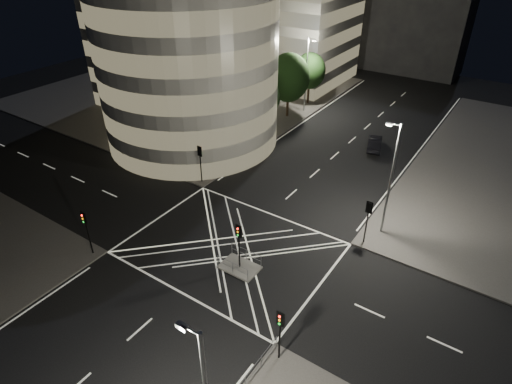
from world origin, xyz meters
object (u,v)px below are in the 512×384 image
Objects in this scene: traffic_signal_fr at (368,214)px; traffic_signal_island at (239,238)px; traffic_signal_nl at (86,225)px; sedan at (375,143)px; central_island at (240,267)px; traffic_signal_nr at (280,327)px; street_lamp_left_far at (307,73)px; traffic_signal_fl at (200,157)px; street_lamp_left_near at (226,115)px; street_lamp_right_far at (391,177)px.

traffic_signal_island is at bearing -129.33° from traffic_signal_fr.
traffic_signal_nl is 33.32m from sedan.
central_island is at bearing -129.33° from traffic_signal_fr.
street_lamp_left_far reaches higher than traffic_signal_nr.
traffic_signal_fl reaches higher than sedan.
traffic_signal_nr is 0.40× the size of street_lamp_left_far.
street_lamp_left_near reaches higher than traffic_signal_nl.
traffic_signal_nl is 18.99m from street_lamp_left_near.
central_island is at bearing 0.00° from traffic_signal_island.
traffic_signal_nl and traffic_signal_nr have the same top height.
street_lamp_left_far is (0.00, 18.00, 0.00)m from street_lamp_left_near.
traffic_signal_nr is at bearing 0.00° from traffic_signal_nl.
traffic_signal_fr is at bearing 90.56° from sedan.
street_lamp_left_far is (-18.24, 23.20, 2.63)m from traffic_signal_fr.
traffic_signal_fr is at bearing -106.11° from street_lamp_right_far.
traffic_signal_fr is at bearing 90.00° from traffic_signal_nr.
traffic_signal_nr is 0.91× the size of sedan.
traffic_signal_fr is 29.63m from street_lamp_left_far.
traffic_signal_fl is 0.40× the size of street_lamp_left_near.
traffic_signal_fr is 13.60m from traffic_signal_nr.
traffic_signal_fl is 1.00× the size of traffic_signal_nr.
street_lamp_right_far is (18.87, -3.00, 0.00)m from street_lamp_left_near.
traffic_signal_fl is 17.60m from traffic_signal_fr.
street_lamp_right_far is (7.44, 10.50, 5.47)m from central_island.
sedan is (-5.73, 17.46, -2.19)m from traffic_signal_fr.
street_lamp_right_far is 2.29× the size of sedan.
traffic_signal_island is at bearing -70.05° from street_lamp_left_far.
traffic_signal_fr is at bearing -15.92° from street_lamp_left_near.
sedan is (11.87, 17.46, -2.19)m from traffic_signal_fl.
street_lamp_left_far reaches higher than traffic_signal_fl.
street_lamp_left_far is at bearing 91.57° from traffic_signal_fl.
central_island is 0.30× the size of street_lamp_right_far.
street_lamp_left_far is at bearing 90.99° from traffic_signal_nl.
traffic_signal_fl is 23.36m from street_lamp_left_far.
traffic_signal_fr reaches higher than central_island.
traffic_signal_nr is at bearing -63.64° from street_lamp_left_far.
street_lamp_left_far is at bearing -42.28° from sedan.
traffic_signal_island is (0.00, 0.00, 2.84)m from central_island.
street_lamp_left_far is at bearing 116.36° from traffic_signal_nr.
street_lamp_right_far is (7.44, 10.50, 2.63)m from traffic_signal_island.
traffic_signal_nl reaches higher than sedan.
sedan is at bearing 55.78° from traffic_signal_fl.
street_lamp_right_far is at bearing 6.88° from traffic_signal_fl.
street_lamp_left_far is 28.23m from street_lamp_right_far.
sedan is at bearing 44.42° from street_lamp_left_near.
traffic_signal_nr reaches higher than sedan.
traffic_signal_fl is (-10.80, 8.30, 2.84)m from central_island.
traffic_signal_nr is (0.00, -13.60, 0.00)m from traffic_signal_fr.
traffic_signal_fr is at bearing 0.00° from traffic_signal_fl.
street_lamp_left_near is at bearing 164.08° from traffic_signal_fr.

